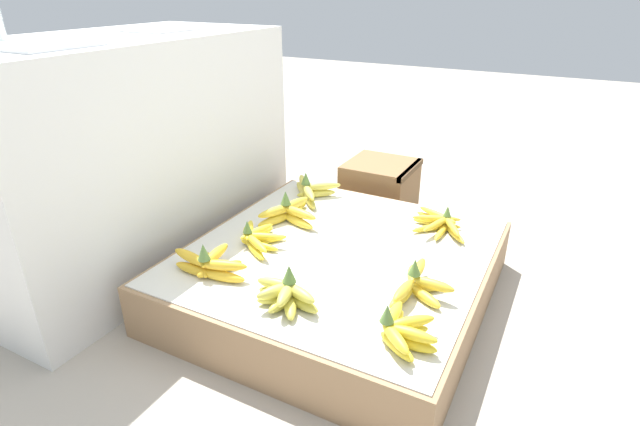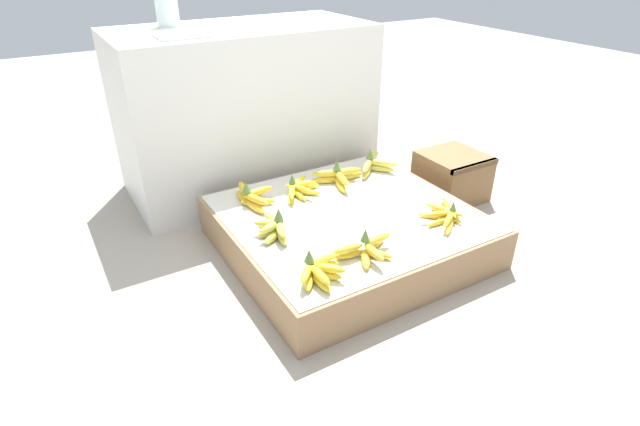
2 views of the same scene
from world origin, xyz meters
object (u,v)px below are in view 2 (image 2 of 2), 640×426
object	(u,v)px
banana_bunch_front_left	(319,271)
banana_bunch_front_midleft	(366,249)
banana_bunch_middle_left	(275,228)
banana_bunch_back_midleft	(299,189)
banana_bunch_front_right	(445,215)
wooden_crate	(452,176)
foam_tray_white	(285,21)
glass_jar	(166,6)
banana_bunch_back_left	(252,197)
banana_bunch_back_right	(373,164)
banana_bunch_back_midright	(338,176)

from	to	relation	value
banana_bunch_front_left	banana_bunch_front_midleft	xyz separation A→B (m)	(0.21, 0.03, -0.00)
banana_bunch_middle_left	banana_bunch_back_midleft	distance (m)	0.36
banana_bunch_front_right	banana_bunch_back_midleft	distance (m)	0.63
wooden_crate	foam_tray_white	bearing A→B (deg)	131.53
wooden_crate	glass_jar	world-z (taller)	glass_jar
banana_bunch_front_left	foam_tray_white	world-z (taller)	foam_tray_white
banana_bunch_back_left	banana_bunch_front_right	bearing A→B (deg)	-40.57
banana_bunch_middle_left	glass_jar	size ratio (longest dim) A/B	1.16
banana_bunch_back_midleft	foam_tray_white	size ratio (longest dim) A/B	1.01
banana_bunch_back_right	glass_jar	distance (m)	1.19
banana_bunch_front_left	banana_bunch_front_midleft	size ratio (longest dim) A/B	0.79
glass_jar	banana_bunch_back_midright	bearing A→B (deg)	-56.55
wooden_crate	banana_bunch_front_left	bearing A→B (deg)	-156.00
banana_bunch_back_midleft	banana_bunch_back_midright	world-z (taller)	banana_bunch_back_midright
banana_bunch_front_right	banana_bunch_middle_left	size ratio (longest dim) A/B	1.14
banana_bunch_back_midleft	glass_jar	bearing A→B (deg)	110.64
banana_bunch_front_midleft	banana_bunch_back_midright	distance (m)	0.60
banana_bunch_back_left	glass_jar	bearing A→B (deg)	94.92
banana_bunch_middle_left	glass_jar	bearing A→B (deg)	91.74
banana_bunch_front_left	banana_bunch_back_midleft	distance (m)	0.63
banana_bunch_middle_left	glass_jar	xyz separation A→B (m)	(-0.03, 0.98, 0.68)
banana_bunch_back_left	banana_bunch_back_midright	bearing A→B (deg)	-2.70
banana_bunch_front_right	banana_bunch_back_left	distance (m)	0.80
banana_bunch_middle_left	banana_bunch_back_midleft	world-z (taller)	banana_bunch_middle_left
banana_bunch_front_midleft	glass_jar	world-z (taller)	glass_jar
banana_bunch_front_left	glass_jar	distance (m)	1.47
banana_bunch_back_midleft	banana_bunch_back_right	bearing A→B (deg)	5.11
banana_bunch_front_left	banana_bunch_back_midleft	xyz separation A→B (m)	(0.24, 0.58, -0.01)
wooden_crate	banana_bunch_front_midleft	bearing A→B (deg)	-152.41
banana_bunch_front_midleft	banana_bunch_back_midleft	distance (m)	0.55
banana_bunch_front_left	banana_bunch_back_midright	distance (m)	0.73
banana_bunch_front_left	foam_tray_white	bearing A→B (deg)	67.09
wooden_crate	foam_tray_white	world-z (taller)	foam_tray_white
banana_bunch_back_midright	banana_bunch_back_right	size ratio (longest dim) A/B	1.13
banana_bunch_back_left	foam_tray_white	xyz separation A→B (m)	(0.44, 0.52, 0.60)
banana_bunch_back_left	glass_jar	distance (m)	0.98
banana_bunch_back_left	glass_jar	world-z (taller)	glass_jar
wooden_crate	banana_bunch_front_right	size ratio (longest dim) A/B	1.28
foam_tray_white	banana_bunch_front_right	bearing A→B (deg)	-81.15
wooden_crate	banana_bunch_back_midleft	distance (m)	0.82
banana_bunch_back_midleft	banana_bunch_back_midright	xyz separation A→B (m)	(0.21, -0.00, 0.01)
banana_bunch_middle_left	glass_jar	distance (m)	1.19
banana_bunch_front_midleft	foam_tray_white	bearing A→B (deg)	76.55
banana_bunch_middle_left	foam_tray_white	bearing A→B (deg)	59.19
banana_bunch_front_left	banana_bunch_back_right	size ratio (longest dim) A/B	0.84
banana_bunch_front_left	foam_tray_white	distance (m)	1.35
banana_bunch_front_left	banana_bunch_back_right	bearing A→B (deg)	42.78
banana_bunch_back_midleft	glass_jar	distance (m)	1.03
banana_bunch_front_midleft	banana_bunch_back_midleft	size ratio (longest dim) A/B	1.16
wooden_crate	banana_bunch_back_right	bearing A→B (deg)	158.11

